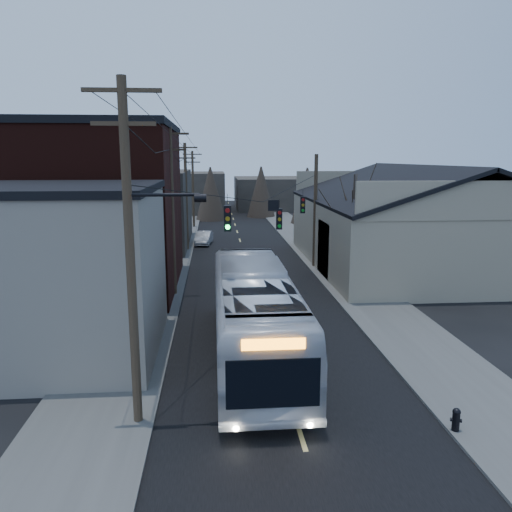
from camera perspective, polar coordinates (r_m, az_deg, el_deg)
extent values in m
plane|color=black|center=(14.54, 6.50, -23.53)|extent=(160.00, 160.00, 0.00)
cube|color=black|center=(42.58, -1.30, 0.04)|extent=(9.00, 110.00, 0.02)
cube|color=#474744|center=(42.69, -10.04, -0.03)|extent=(4.00, 110.00, 0.12)
cube|color=#474744|center=(43.44, 7.29, 0.24)|extent=(4.00, 110.00, 0.12)
cube|color=slate|center=(22.22, -21.68, -1.99)|extent=(8.00, 8.00, 7.00)
cube|color=black|center=(32.74, -18.05, 4.94)|extent=(10.00, 12.00, 10.00)
cube|color=#312B27|center=(48.45, -13.10, 5.29)|extent=(9.00, 14.00, 7.00)
cube|color=gray|center=(40.25, 17.96, 2.44)|extent=(16.00, 20.00, 5.00)
cube|color=black|center=(38.50, 12.75, 8.02)|extent=(8.16, 20.60, 2.86)
cube|color=black|center=(41.60, 23.42, 7.60)|extent=(8.16, 20.60, 2.86)
cube|color=#312B27|center=(76.96, -7.40, 7.21)|extent=(10.00, 12.00, 6.00)
cube|color=#312B27|center=(82.45, 1.90, 7.21)|extent=(12.00, 14.00, 5.00)
cone|color=black|center=(33.28, 10.99, 2.95)|extent=(0.40, 0.40, 7.20)
cylinder|color=#382B1E|center=(15.22, -14.16, -0.58)|extent=(0.28, 0.28, 10.50)
cube|color=#382B1E|center=(15.02, -15.08, 17.84)|extent=(2.20, 0.12, 0.12)
cylinder|color=#382B1E|center=(29.98, -9.55, 4.81)|extent=(0.28, 0.28, 10.00)
cube|color=#382B1E|center=(29.83, -9.85, 13.62)|extent=(2.20, 0.12, 0.12)
cylinder|color=#382B1E|center=(44.91, -7.99, 6.62)|extent=(0.28, 0.28, 9.50)
cube|color=#382B1E|center=(44.78, -8.14, 12.18)|extent=(2.20, 0.12, 0.12)
cylinder|color=#382B1E|center=(59.87, -7.20, 7.53)|extent=(0.28, 0.28, 9.00)
cube|color=#382B1E|center=(59.75, -7.30, 11.46)|extent=(2.20, 0.12, 0.12)
cylinder|color=#382B1E|center=(37.67, 6.78, 5.02)|extent=(0.28, 0.28, 8.50)
cube|color=black|center=(19.34, -3.28, 4.31)|extent=(0.28, 0.20, 1.00)
cube|color=black|center=(24.08, 2.67, 4.24)|extent=(0.28, 0.20, 1.00)
cube|color=black|center=(30.30, 5.36, 5.84)|extent=(0.28, 0.20, 1.00)
imported|color=silver|center=(20.85, -0.21, -6.65)|extent=(3.18, 13.45, 3.74)
imported|color=#979A9E|center=(48.28, -5.97, 2.06)|extent=(1.78, 3.96, 1.26)
cylinder|color=black|center=(17.03, 21.87, -17.16)|extent=(0.23, 0.23, 0.57)
sphere|color=black|center=(16.89, 21.95, -16.21)|extent=(0.25, 0.25, 0.25)
cylinder|color=black|center=(17.01, 21.89, -17.01)|extent=(0.35, 0.22, 0.11)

